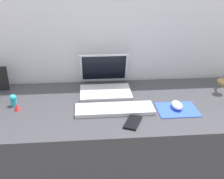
# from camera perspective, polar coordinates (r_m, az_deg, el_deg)

# --- Properties ---
(back_wall) EXTENTS (2.95, 0.05, 1.42)m
(back_wall) POSITION_cam_1_polar(r_m,az_deg,el_deg) (1.89, -0.42, 1.39)
(back_wall) COLOR silver
(back_wall) RESTS_ON ground_plane
(desk) EXTENTS (1.75, 0.66, 0.74)m
(desk) POSITION_cam_1_polar(r_m,az_deg,el_deg) (1.75, 0.58, -13.81)
(desk) COLOR #38383D
(desk) RESTS_ON ground_plane
(laptop) EXTENTS (0.30, 0.28, 0.21)m
(laptop) POSITION_cam_1_polar(r_m,az_deg,el_deg) (1.71, -1.47, 1.75)
(laptop) COLOR silver
(laptop) RESTS_ON desk
(keyboard) EXTENTS (0.41, 0.13, 0.02)m
(keyboard) POSITION_cam_1_polar(r_m,az_deg,el_deg) (1.48, 0.54, -4.01)
(keyboard) COLOR silver
(keyboard) RESTS_ON desk
(mousepad) EXTENTS (0.21, 0.17, 0.00)m
(mousepad) POSITION_cam_1_polar(r_m,az_deg,el_deg) (1.53, 13.03, -3.97)
(mousepad) COLOR blue
(mousepad) RESTS_ON desk
(mouse) EXTENTS (0.06, 0.10, 0.03)m
(mouse) POSITION_cam_1_polar(r_m,az_deg,el_deg) (1.53, 12.99, -3.10)
(mouse) COLOR silver
(mouse) RESTS_ON mousepad
(cell_phone) EXTENTS (0.11, 0.14, 0.01)m
(cell_phone) POSITION_cam_1_polar(r_m,az_deg,el_deg) (1.38, 4.23, -6.63)
(cell_phone) COLOR black
(cell_phone) RESTS_ON desk
(toy_figurine_cyan) EXTENTS (0.04, 0.04, 0.07)m
(toy_figurine_cyan) POSITION_cam_1_polar(r_m,az_deg,el_deg) (1.61, -19.34, -1.96)
(toy_figurine_cyan) COLOR #28B7CC
(toy_figurine_cyan) RESTS_ON desk
(toy_figurine_red) EXTENTS (0.04, 0.04, 0.04)m
(toy_figurine_red) POSITION_cam_1_polar(r_m,az_deg,el_deg) (1.56, -18.64, -3.35)
(toy_figurine_red) COLOR red
(toy_figurine_red) RESTS_ON desk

